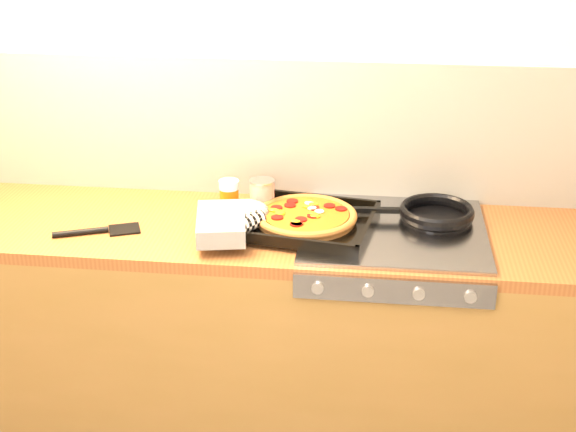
# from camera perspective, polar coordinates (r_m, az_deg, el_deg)

# --- Properties ---
(room_shell) EXTENTS (3.20, 3.20, 3.20)m
(room_shell) POSITION_cam_1_polar(r_m,az_deg,el_deg) (2.87, -1.26, 6.22)
(room_shell) COLOR white
(room_shell) RESTS_ON ground
(counter_run) EXTENTS (3.20, 0.62, 0.90)m
(counter_run) POSITION_cam_1_polar(r_m,az_deg,el_deg) (2.91, -1.93, -8.81)
(counter_run) COLOR brown
(counter_run) RESTS_ON ground
(stovetop) EXTENTS (0.60, 0.56, 0.02)m
(stovetop) POSITION_cam_1_polar(r_m,az_deg,el_deg) (2.66, 7.55, -1.08)
(stovetop) COLOR gray
(stovetop) RESTS_ON counter_run
(pizza_on_tray) EXTENTS (0.61, 0.48, 0.07)m
(pizza_on_tray) POSITION_cam_1_polar(r_m,az_deg,el_deg) (2.63, -0.36, -0.17)
(pizza_on_tray) COLOR black
(pizza_on_tray) RESTS_ON stovetop
(frying_pan) EXTENTS (0.43, 0.27, 0.04)m
(frying_pan) POSITION_cam_1_polar(r_m,az_deg,el_deg) (2.73, 10.40, 0.17)
(frying_pan) COLOR black
(frying_pan) RESTS_ON stovetop
(tomato_can) EXTENTS (0.11, 0.11, 0.12)m
(tomato_can) POSITION_cam_1_polar(r_m,az_deg,el_deg) (2.77, -1.85, 1.39)
(tomato_can) COLOR #A9150D
(tomato_can) RESTS_ON counter_run
(juice_glass) EXTENTS (0.08, 0.08, 0.12)m
(juice_glass) POSITION_cam_1_polar(r_m,az_deg,el_deg) (2.79, -4.21, 1.43)
(juice_glass) COLOR orange
(juice_glass) RESTS_ON counter_run
(wooden_spoon) EXTENTS (0.28, 0.14, 0.02)m
(wooden_spoon) POSITION_cam_1_polar(r_m,az_deg,el_deg) (2.82, 0.69, 0.66)
(wooden_spoon) COLOR #A96E47
(wooden_spoon) RESTS_ON counter_run
(black_spatula) EXTENTS (0.28, 0.15, 0.02)m
(black_spatula) POSITION_cam_1_polar(r_m,az_deg,el_deg) (2.71, -13.30, -1.04)
(black_spatula) COLOR black
(black_spatula) RESTS_ON counter_run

